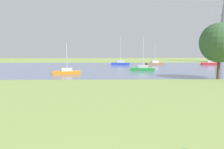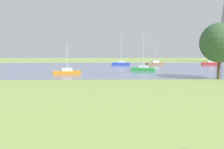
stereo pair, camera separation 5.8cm
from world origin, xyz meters
The scene contains 9 objects.
ground_plane centered at (0.00, 22.00, 0.00)m, with size 160.00×160.00×0.00m, color #7F994C.
water_surface centered at (0.00, 50.00, 0.01)m, with size 140.00×40.00×0.02m, color slate.
sailboat_red centered at (29.25, 60.14, 0.48)m, with size 4.96×2.16×7.94m.
sailboat_brown centered at (14.17, 59.83, 0.44)m, with size 5.02×2.68×5.29m.
sailboat_orange centered at (-5.69, 37.16, 0.45)m, with size 4.93×1.97×5.44m.
sailboat_green centered at (8.63, 43.68, 0.46)m, with size 5.03×2.74×6.91m.
sailboat_blue centered at (5.10, 60.28, 0.48)m, with size 4.99×2.34×7.93m.
tree_east_far centered at (18.03, 30.15, 5.46)m, with size 5.94×5.94×8.44m.
electricity_pylon centered at (38.50, 73.57, 11.22)m, with size 6.40×4.40×22.41m.
Camera 2 is at (1.07, -7.87, 4.89)m, focal length 41.24 mm.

